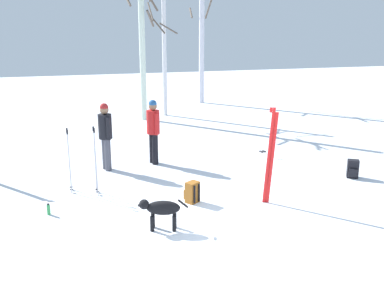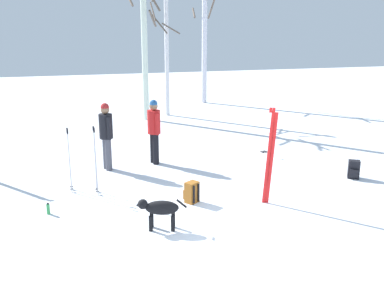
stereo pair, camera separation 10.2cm
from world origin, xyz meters
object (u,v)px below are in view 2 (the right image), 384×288
Objects in this scene: dog at (159,209)px; backpack_1 at (192,192)px; ski_pair_planted_1 at (270,157)px; ski_pair_lying_0 at (263,152)px; backpack_0 at (354,170)px; birch_tree_2 at (166,49)px; water_bottle_0 at (48,209)px; person_1 at (154,127)px; birch_tree_1 at (144,32)px; person_0 at (106,132)px; ski_poles_1 at (95,159)px; birch_tree_3 at (205,28)px; ski_poles_0 at (69,158)px.

backpack_1 is at bearing 47.76° from dog.
ski_pair_planted_1 is 1.14× the size of ski_pair_lying_0.
birch_tree_2 is at bearing 103.88° from backpack_0.
water_bottle_0 is at bearing 145.80° from dog.
birch_tree_2 is (2.82, 10.42, 2.36)m from dog.
dog is 5.69m from ski_pair_lying_0.
birch_tree_1 is (1.01, 5.89, 2.42)m from person_1.
person_0 is 1.99× the size of dog.
ski_poles_1 is 1.47m from water_bottle_0.
person_0 is at bearing -110.64° from birch_tree_1.
birch_tree_2 reaches higher than dog.
birch_tree_3 is at bearing 88.33° from backpack_0.
water_bottle_0 is (-2.70, -2.61, -0.87)m from person_1.
birch_tree_3 is (0.34, 11.84, 3.38)m from backpack_0.
ski_poles_1 is at bearing 148.66° from backpack_1.
dog is (0.46, -3.75, -0.59)m from person_0.
ski_poles_1 is 8.54m from birch_tree_1.
backpack_0 is 1.00× the size of backpack_1.
birch_tree_1 reaches higher than birch_tree_2.
water_bottle_0 is at bearing -155.74° from ski_pair_lying_0.
backpack_0 is at bearing -69.23° from ski_pair_lying_0.
backpack_1 is 9.92m from birch_tree_2.
ski_poles_1 is at bearing 171.80° from backpack_0.
water_bottle_0 is (-6.98, 0.04, -0.11)m from backpack_0.
person_0 is 0.25× the size of birch_tree_3.
dog is 0.12× the size of birch_tree_3.
dog is at bearing -135.57° from ski_pair_lying_0.
person_0 is at bearing -173.49° from person_1.
birch_tree_3 is (1.38, 9.12, 3.58)m from ski_pair_lying_0.
ski_pair_lying_0 is at bearing 43.38° from backpack_1.
backpack_0 is (5.55, -2.50, -0.77)m from person_0.
birch_tree_1 is at bearing 79.52° from dog.
water_bottle_0 is (-4.31, 0.79, -0.88)m from ski_pair_planted_1.
ski_pair_lying_0 is (3.25, 0.08, -0.97)m from person_1.
water_bottle_0 is at bearing -140.82° from ski_poles_1.
birch_tree_2 is (1.01, 0.63, -0.65)m from birch_tree_1.
backpack_0 is 9.68m from birch_tree_1.
birch_tree_2 is (0.41, 9.92, 1.76)m from ski_pair_planted_1.
backpack_1 is at bearing -63.25° from person_0.
person_1 is 2.46m from ski_poles_1.
backpack_0 is 12.32m from birch_tree_3.
dog is at bearing -34.20° from water_bottle_0.
ski_pair_planted_1 is at bearing -10.43° from water_bottle_0.
ski_pair_planted_1 is (1.61, -3.40, 0.01)m from person_1.
birch_tree_3 is (4.51, 12.08, 3.38)m from backpack_1.
birch_tree_1 is at bearing 66.41° from water_bottle_0.
ski_poles_0 is 0.22× the size of birch_tree_1.
ski_poles_0 is (-1.42, 2.44, 0.37)m from dog.
ski_poles_1 is at bearing -159.38° from ski_pair_lying_0.
birch_tree_3 is (5.89, 9.34, 2.61)m from person_0.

